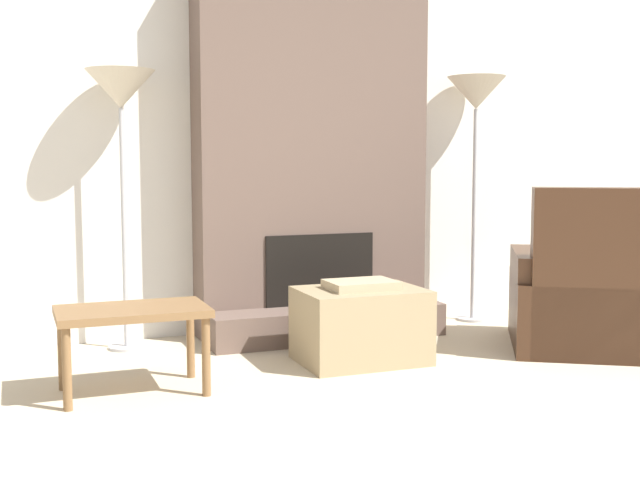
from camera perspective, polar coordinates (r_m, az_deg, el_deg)
wall_back at (r=5.73m, az=-1.28°, el=6.76°), size 7.82×0.06×2.60m
fireplace at (r=5.52m, az=-0.52°, el=5.84°), size 1.61×0.64×2.60m
ottoman at (r=4.78m, az=2.92°, el=-5.99°), size 0.73×0.53×0.49m
armchair at (r=5.32m, az=18.27°, el=-4.16°), size 1.22×1.25×1.03m
side_table at (r=4.22m, az=-13.20°, el=-5.52°), size 0.75×0.45×0.45m
floor_lamp_left at (r=5.17m, az=-13.98°, el=9.73°), size 0.43×0.43×1.75m
floor_lamp_right at (r=6.05m, az=11.04°, el=9.65°), size 0.43×0.43×1.80m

